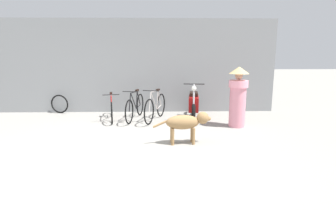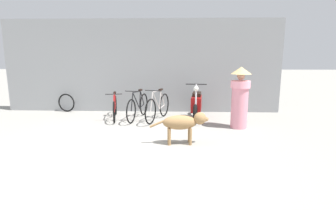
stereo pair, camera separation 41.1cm
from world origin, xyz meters
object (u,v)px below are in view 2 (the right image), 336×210
bicycle_2 (158,107)px  bicycle_0 (115,108)px  spare_tire_left (66,103)px  stray_dog (184,122)px  person_in_robes (240,96)px  bicycle_1 (138,107)px  motorcycle (196,105)px

bicycle_2 → bicycle_0: bearing=-77.2°
spare_tire_left → stray_dog: bearing=-38.7°
stray_dog → person_in_robes: 2.00m
bicycle_1 → person_in_robes: size_ratio=1.10×
bicycle_0 → motorcycle: size_ratio=0.90×
bicycle_2 → spare_tire_left: bearing=-89.4°
stray_dog → bicycle_0: bearing=128.5°
bicycle_2 → person_in_robes: 2.33m
person_in_robes → spare_tire_left: 5.61m
bicycle_1 → spare_tire_left: (-2.53, 0.89, -0.07)m
bicycle_1 → stray_dog: size_ratio=1.39×
bicycle_1 → motorcycle: size_ratio=0.96×
motorcycle → stray_dog: bearing=-4.0°
bicycle_0 → spare_tire_left: 2.05m
bicycle_2 → bicycle_1: bearing=-83.2°
motorcycle → person_in_robes: bearing=55.7°
person_in_robes → bicycle_0: bearing=-22.7°
bicycle_0 → stray_dog: (2.00, -2.19, 0.13)m
bicycle_1 → person_in_robes: person_in_robes is taller
spare_tire_left → bicycle_1: bearing=-19.3°
bicycle_0 → stray_dog: 2.97m
stray_dog → bicycle_2: bearing=105.0°
stray_dog → motorcycle: bearing=75.5°
stray_dog → spare_tire_left: 4.92m
bicycle_1 → motorcycle: motorcycle is taller
stray_dog → bicycle_1: bearing=117.0°
bicycle_2 → spare_tire_left: 3.29m
motorcycle → bicycle_0: bearing=-82.7°
motorcycle → stray_dog: (-0.42, -2.22, 0.04)m
bicycle_0 → person_in_robes: bearing=64.7°
bicycle_1 → spare_tire_left: 2.69m
bicycle_1 → person_in_robes: (2.76, -0.87, 0.47)m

